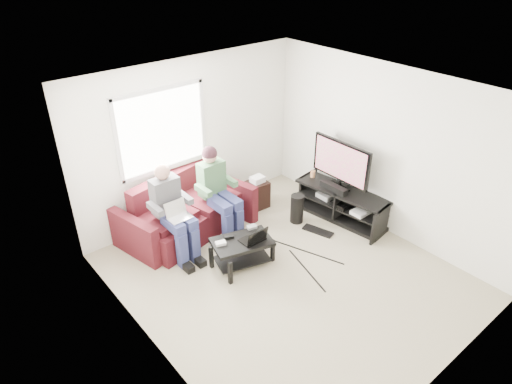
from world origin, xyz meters
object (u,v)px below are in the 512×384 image
at_px(tv_stand, 341,206).
at_px(subwoofer, 297,209).
at_px(end_table, 258,193).
at_px(sofa, 185,214).
at_px(coffee_table, 242,247).
at_px(tv, 341,163).

height_order(tv_stand, subwoofer, tv_stand).
relative_size(subwoofer, end_table, 0.84).
distance_m(sofa, tv_stand, 2.55).
height_order(coffee_table, tv, tv).
bearing_deg(tv, subwoofer, 155.37).
height_order(coffee_table, end_table, end_table).
bearing_deg(subwoofer, tv, -24.63).
xyz_separation_m(tv, end_table, (-0.82, 1.07, -0.73)).
bearing_deg(subwoofer, end_table, 103.51).
height_order(sofa, tv, tv).
distance_m(sofa, tv, 2.58).
distance_m(coffee_table, tv, 2.12).
bearing_deg(coffee_table, subwoofer, 12.03).
bearing_deg(tv, sofa, 150.99).
bearing_deg(end_table, subwoofer, -76.49).
relative_size(tv_stand, subwoofer, 3.39).
bearing_deg(subwoofer, tv_stand, -31.53).
relative_size(coffee_table, subwoofer, 1.91).
bearing_deg(coffee_table, tv_stand, -2.80).
xyz_separation_m(tv_stand, subwoofer, (-0.64, 0.39, 0.01)).
height_order(tv_stand, end_table, end_table).
bearing_deg(sofa, coffee_table, -81.76).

